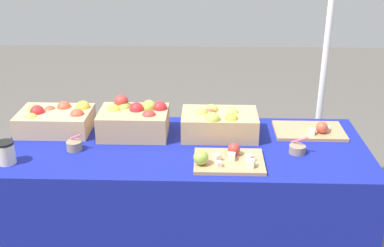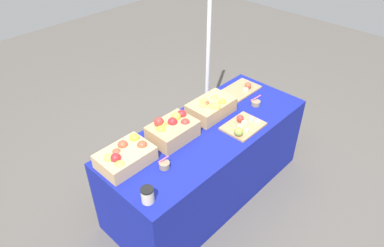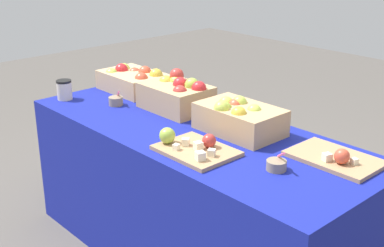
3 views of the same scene
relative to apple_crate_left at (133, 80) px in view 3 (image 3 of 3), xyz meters
name	(u,v)px [view 3 (image 3 of 3)]	position (x,y,z in m)	size (l,w,h in m)	color
table	(195,195)	(0.73, -0.16, -0.44)	(1.90, 0.76, 0.74)	navy
apple_crate_left	(133,80)	(0.00, 0.00, 0.00)	(0.39, 0.28, 0.16)	tan
apple_crate_middle	(177,95)	(0.45, -0.03, 0.02)	(0.37, 0.27, 0.20)	tan
apple_crate_right	(239,117)	(0.91, -0.04, 0.01)	(0.41, 0.26, 0.17)	tan
cutting_board_front	(193,147)	(0.94, -0.37, -0.05)	(0.34, 0.26, 0.09)	tan
cutting_board_back	(336,158)	(1.42, 0.01, -0.05)	(0.38, 0.25, 0.08)	tan
sample_bowl_near	(277,165)	(1.30, -0.24, -0.05)	(0.09, 0.09, 0.10)	gray
sample_bowl_mid	(116,101)	(0.17, -0.24, -0.04)	(0.08, 0.08, 0.09)	gray
coffee_cup	(64,90)	(-0.12, -0.40, -0.01)	(0.09, 0.09, 0.11)	beige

